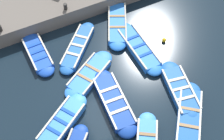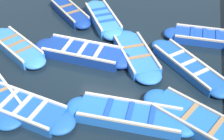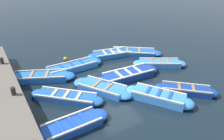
# 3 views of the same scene
# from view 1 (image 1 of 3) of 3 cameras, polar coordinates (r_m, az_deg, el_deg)

# --- Properties ---
(ground_plane) EXTENTS (120.00, 120.00, 0.00)m
(ground_plane) POSITION_cam_1_polar(r_m,az_deg,el_deg) (15.06, -0.77, -3.83)
(ground_plane) COLOR black
(boat_centre) EXTENTS (3.93, 1.21, 0.44)m
(boat_centre) POSITION_cam_1_polar(r_m,az_deg,el_deg) (14.54, 0.36, -5.83)
(boat_centre) COLOR navy
(boat_centre) RESTS_ON ground
(boat_end_of_row) EXTENTS (3.91, 2.54, 0.41)m
(boat_end_of_row) POSITION_cam_1_polar(r_m,az_deg,el_deg) (17.58, 0.96, 8.47)
(boat_end_of_row) COLOR blue
(boat_end_of_row) RESTS_ON ground
(boat_broadside) EXTENTS (3.20, 3.12, 0.36)m
(boat_broadside) POSITION_cam_1_polar(r_m,az_deg,el_deg) (16.57, -6.28, 4.19)
(boat_broadside) COLOR #1E59AD
(boat_broadside) RESTS_ON ground
(boat_near_quay) EXTENTS (3.63, 1.57, 0.38)m
(boat_near_quay) POSITION_cam_1_polar(r_m,az_deg,el_deg) (15.24, 12.39, -3.64)
(boat_near_quay) COLOR #1E59AD
(boat_near_quay) RESTS_ON ground
(boat_alongside) EXTENTS (2.56, 3.28, 0.46)m
(boat_alongside) POSITION_cam_1_polar(r_m,az_deg,el_deg) (14.20, -9.17, -9.56)
(boat_alongside) COLOR #3884E0
(boat_alongside) RESTS_ON ground
(boat_outer_right) EXTENTS (3.24, 1.00, 0.37)m
(boat_outer_right) POSITION_cam_1_polar(r_m,az_deg,el_deg) (16.64, -13.41, 2.96)
(boat_outer_right) COLOR #1947B7
(boat_outer_right) RESTS_ON ground
(boat_inner_gap) EXTENTS (3.72, 3.20, 0.36)m
(boat_inner_gap) POSITION_cam_1_polar(r_m,az_deg,el_deg) (14.58, 13.86, -8.69)
(boat_inner_gap) COLOR #1E59AD
(boat_inner_gap) RESTS_ON ground
(boat_tucked) EXTENTS (2.55, 3.39, 0.37)m
(boat_tucked) POSITION_cam_1_polar(r_m,az_deg,el_deg) (15.44, -4.20, -0.87)
(boat_tucked) COLOR blue
(boat_tucked) RESTS_ON ground
(boat_stern_in) EXTENTS (3.96, 1.00, 0.40)m
(boat_stern_in) POSITION_cam_1_polar(r_m,az_deg,el_deg) (16.47, 4.90, 4.06)
(boat_stern_in) COLOR blue
(boat_stern_in) RESTS_ON ground
(quay_wall) EXTENTS (3.27, 12.98, 0.91)m
(quay_wall) POSITION_cam_1_polar(r_m,az_deg,el_deg) (18.75, -9.74, 12.36)
(quay_wall) COLOR #605951
(quay_wall) RESTS_ON ground
(bollard_mid_north) EXTENTS (0.20, 0.20, 0.35)m
(bollard_mid_north) POSITION_cam_1_polar(r_m,az_deg,el_deg) (17.40, -8.53, 11.41)
(bollard_mid_north) COLOR black
(bollard_mid_north) RESTS_ON quay_wall
(bollard_mid_south) EXTENTS (0.20, 0.20, 0.35)m
(bollard_mid_south) POSITION_cam_1_polar(r_m,az_deg,el_deg) (17.08, -19.82, 7.21)
(bollard_mid_south) COLOR black
(bollard_mid_south) RESTS_ON quay_wall
(buoy_orange_near) EXTENTS (0.25, 0.25, 0.25)m
(buoy_orange_near) POSITION_cam_1_polar(r_m,az_deg,el_deg) (17.06, 9.48, 5.43)
(buoy_orange_near) COLOR #EAB214
(buoy_orange_near) RESTS_ON ground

